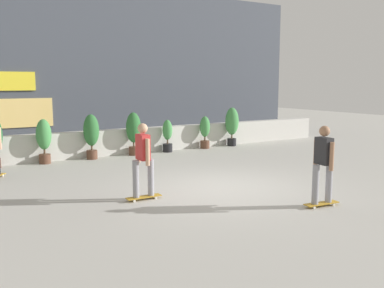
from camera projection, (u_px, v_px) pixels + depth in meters
name	position (u px, v px, depth m)	size (l,w,h in m)	color
ground_plane	(224.00, 188.00, 10.70)	(48.00, 48.00, 0.00)	#B2AFA8
planter_wall	(127.00, 141.00, 15.70)	(18.00, 0.40, 0.90)	beige
building_backdrop	(89.00, 66.00, 18.67)	(20.00, 2.08, 6.50)	#424751
potted_plant_1	(44.00, 138.00, 13.71)	(0.47, 0.47, 1.42)	brown
potted_plant_2	(91.00, 133.00, 14.50)	(0.52, 0.52, 1.51)	brown
potted_plant_3	(134.00, 130.00, 15.29)	(0.52, 0.52, 1.51)	brown
potted_plant_4	(167.00, 135.00, 16.02)	(0.36, 0.36, 1.19)	black
potted_plant_5	(205.00, 131.00, 16.87)	(0.39, 0.39, 1.25)	brown
potted_plant_6	(232.00, 124.00, 17.51)	(0.54, 0.54, 1.55)	black
skater_mid_plaza	(143.00, 158.00, 9.47)	(0.80, 0.56, 1.70)	#BF8C26
skater_by_wall_right	(323.00, 162.00, 8.95)	(0.82, 0.56, 1.70)	#BF8C26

